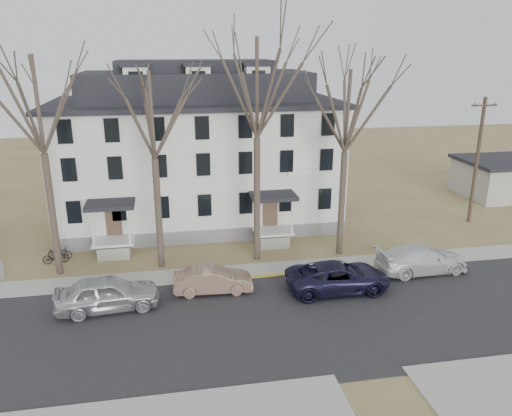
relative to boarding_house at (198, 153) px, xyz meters
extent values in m
plane|color=olive|center=(2.00, -17.95, -5.38)|extent=(120.00, 120.00, 0.00)
cube|color=#27272A|center=(2.00, -15.95, -5.38)|extent=(120.00, 10.00, 0.04)
cube|color=#A09F97|center=(2.00, -9.95, -5.38)|extent=(120.00, 2.00, 0.08)
cube|color=gold|center=(7.00, -10.85, -5.38)|extent=(14.00, 0.25, 0.06)
cube|color=slate|center=(0.00, 0.05, -4.88)|extent=(20.00, 10.00, 1.00)
cube|color=silver|center=(0.00, 0.05, -0.38)|extent=(20.00, 10.00, 8.00)
cube|color=black|center=(0.00, 0.05, 3.72)|extent=(20.80, 10.80, 0.30)
cube|color=black|center=(0.00, 0.05, 4.87)|extent=(16.00, 7.00, 2.00)
cube|color=black|center=(0.00, 0.05, 6.27)|extent=(11.00, 4.50, 0.80)
cube|color=white|center=(-6.00, -5.91, -4.38)|extent=(2.60, 2.00, 0.16)
cube|color=white|center=(4.50, -5.91, -4.38)|extent=(2.60, 2.00, 0.16)
cube|color=white|center=(6.50, -5.03, -0.18)|extent=(1.60, 0.08, 1.20)
cube|color=#A09F97|center=(28.00, 2.05, -3.88)|extent=(8.00, 6.00, 3.00)
cube|color=black|center=(28.00, 2.05, -2.18)|extent=(8.50, 6.50, 0.30)
cylinder|color=#473B31|center=(-9.00, -8.15, -1.74)|extent=(0.40, 0.40, 7.28)
cylinder|color=#473B31|center=(-3.00, -8.15, -2.00)|extent=(0.40, 0.40, 6.76)
cylinder|color=#473B31|center=(3.00, -8.15, -1.48)|extent=(0.40, 0.40, 7.80)
cylinder|color=#473B31|center=(8.50, -8.15, -2.00)|extent=(0.40, 0.40, 6.76)
cylinder|color=#3D3023|center=(20.50, -3.95, -0.63)|extent=(0.28, 0.28, 9.50)
cube|color=#3D3023|center=(20.50, -3.95, 3.52)|extent=(2.00, 0.12, 0.12)
imported|color=#AEB0B4|center=(-5.68, -13.14, -4.49)|extent=(5.40, 2.61, 1.78)
imported|color=#846955|center=(-0.18, -12.19, -4.67)|extent=(4.37, 1.69, 1.42)
imported|color=black|center=(6.64, -13.22, -4.58)|extent=(5.75, 2.68, 1.59)
imported|color=silver|center=(12.36, -11.78, -4.57)|extent=(5.68, 2.57, 1.61)
imported|color=black|center=(-9.37, -5.97, -4.97)|extent=(1.60, 0.75, 0.81)
imported|color=black|center=(-9.47, -6.70, -4.91)|extent=(1.62, 0.67, 0.94)
camera|label=1|loc=(-2.24, -37.03, 7.55)|focal=35.00mm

